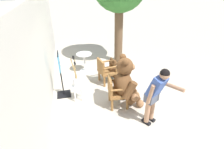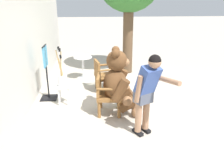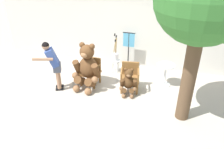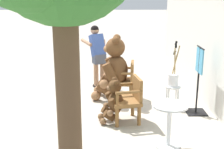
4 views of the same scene
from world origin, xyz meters
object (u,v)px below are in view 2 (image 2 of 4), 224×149
(teddy_bear_small, at_px, (114,76))
(person_visitor, at_px, (147,89))
(wooden_chair_right, at_px, (103,75))
(round_side_table, at_px, (83,65))
(teddy_bear_large, at_px, (119,82))
(white_stool, at_px, (63,90))
(clothing_display_stand, at_px, (47,71))
(wooden_chair_left, at_px, (107,93))
(brush_bucket, at_px, (62,79))

(teddy_bear_small, bearing_deg, person_visitor, -170.92)
(wooden_chair_right, bearing_deg, person_visitor, -163.72)
(teddy_bear_small, height_order, round_side_table, teddy_bear_small)
(teddy_bear_large, bearing_deg, white_stool, 66.54)
(wooden_chair_right, xyz_separation_m, teddy_bear_large, (-1.28, -0.26, 0.25))
(teddy_bear_small, distance_m, white_stool, 1.49)
(teddy_bear_small, bearing_deg, round_side_table, 40.89)
(round_side_table, relative_size, clothing_display_stand, 0.53)
(teddy_bear_small, relative_size, clothing_display_stand, 0.62)
(teddy_bear_small, xyz_separation_m, white_stool, (-0.76, 1.28, -0.06))
(person_visitor, distance_m, clothing_display_stand, 2.74)
(teddy_bear_small, xyz_separation_m, person_visitor, (-2.20, -0.35, 0.50))
(wooden_chair_left, xyz_separation_m, wooden_chair_right, (1.26, -0.00, 0.00))
(round_side_table, bearing_deg, wooden_chair_right, -150.45)
(wooden_chair_right, bearing_deg, clothing_display_stand, 104.95)
(teddy_bear_large, height_order, clothing_display_stand, teddy_bear_large)
(teddy_bear_small, distance_m, clothing_display_stand, 1.77)
(clothing_display_stand, bearing_deg, teddy_bear_small, -76.85)
(wooden_chair_left, distance_m, round_side_table, 2.35)
(teddy_bear_large, height_order, person_visitor, person_visitor)
(teddy_bear_large, height_order, round_side_table, teddy_bear_large)
(white_stool, distance_m, brush_bucket, 0.28)
(wooden_chair_left, bearing_deg, white_stool, 62.00)
(wooden_chair_right, height_order, white_stool, wooden_chair_right)
(white_stool, bearing_deg, teddy_bear_small, -59.36)
(teddy_bear_small, distance_m, person_visitor, 2.29)
(wooden_chair_left, relative_size, white_stool, 1.87)
(wooden_chair_left, relative_size, round_side_table, 1.19)
(person_visitor, distance_m, brush_bucket, 2.20)
(white_stool, xyz_separation_m, brush_bucket, (-0.00, 0.00, 0.28))
(round_side_table, bearing_deg, teddy_bear_small, -139.11)
(wooden_chair_right, height_order, person_visitor, person_visitor)
(white_stool, bearing_deg, wooden_chair_left, -118.00)
(wooden_chair_left, xyz_separation_m, brush_bucket, (0.53, 0.99, 0.18))
(teddy_bear_large, distance_m, white_stool, 1.41)
(teddy_bear_large, relative_size, round_side_table, 2.03)
(person_visitor, height_order, white_stool, person_visitor)
(teddy_bear_small, height_order, white_stool, teddy_bear_small)
(teddy_bear_small, xyz_separation_m, round_side_table, (0.99, 0.86, 0.03))
(wooden_chair_right, relative_size, teddy_bear_small, 1.01)
(wooden_chair_right, bearing_deg, round_side_table, 29.55)
(teddy_bear_large, height_order, brush_bucket, teddy_bear_large)
(person_visitor, xyz_separation_m, white_stool, (1.45, 1.63, -0.56))
(wooden_chair_left, distance_m, person_visitor, 1.21)
(teddy_bear_large, height_order, white_stool, teddy_bear_large)
(teddy_bear_large, relative_size, teddy_bear_small, 1.72)
(brush_bucket, distance_m, clothing_display_stand, 0.56)
(white_stool, relative_size, clothing_display_stand, 0.34)
(brush_bucket, bearing_deg, wooden_chair_left, -117.88)
(wooden_chair_left, height_order, brush_bucket, brush_bucket)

